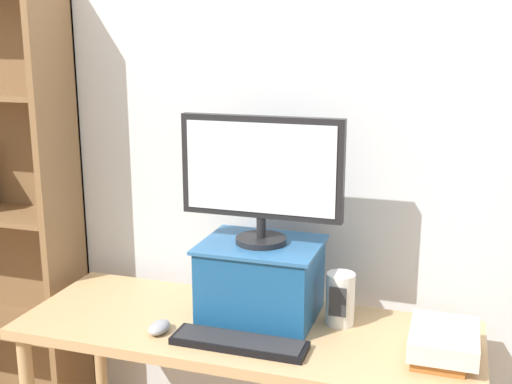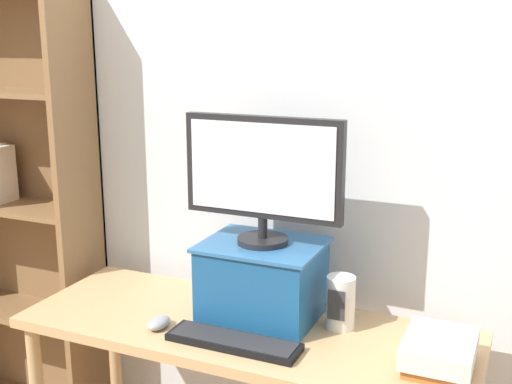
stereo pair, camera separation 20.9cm
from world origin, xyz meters
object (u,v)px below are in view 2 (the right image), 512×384
at_px(bookshelf_unit, 12,201).
at_px(book_stack, 438,352).
at_px(computer_mouse, 159,323).
at_px(computer_monitor, 263,174).
at_px(riser_box, 263,278).
at_px(desk, 245,349).
at_px(desk_speaker, 340,302).
at_px(keyboard, 234,342).

xyz_separation_m(bookshelf_unit, book_stack, (1.89, -0.28, -0.19)).
bearing_deg(computer_mouse, bookshelf_unit, 158.59).
bearing_deg(computer_monitor, bookshelf_unit, 172.82).
height_order(bookshelf_unit, riser_box, bookshelf_unit).
bearing_deg(desk, book_stack, -2.52).
bearing_deg(computer_mouse, riser_box, 39.41).
height_order(desk, riser_box, riser_box).
bearing_deg(desk, desk_speaker, 20.46).
distance_m(computer_mouse, desk_speaker, 0.61).
relative_size(bookshelf_unit, desk_speaker, 10.89).
relative_size(computer_mouse, desk_speaker, 0.57).
bearing_deg(bookshelf_unit, desk, -11.47).
xyz_separation_m(riser_box, book_stack, (0.62, -0.12, -0.09)).
relative_size(bookshelf_unit, computer_monitor, 3.55).
bearing_deg(desk, computer_mouse, -152.03).
height_order(keyboard, desk_speaker, desk_speaker).
bearing_deg(desk, computer_monitor, 75.32).
height_order(riser_box, keyboard, riser_box).
relative_size(keyboard, computer_mouse, 4.19).
bearing_deg(bookshelf_unit, book_stack, -8.47).
bearing_deg(computer_mouse, book_stack, 6.86).
bearing_deg(desk_speaker, desk, -159.54).
xyz_separation_m(desk, keyboard, (0.03, -0.15, 0.10)).
bearing_deg(riser_box, keyboard, -89.07).
xyz_separation_m(bookshelf_unit, computer_mouse, (1.00, -0.39, -0.23)).
xyz_separation_m(bookshelf_unit, computer_monitor, (1.28, -0.16, 0.27)).
bearing_deg(desk_speaker, computer_monitor, -176.08).
distance_m(desk, computer_mouse, 0.31).
relative_size(desk, keyboard, 3.57).
relative_size(riser_box, computer_mouse, 3.91).
xyz_separation_m(computer_monitor, keyboard, (0.00, -0.24, -0.50)).
relative_size(computer_monitor, computer_mouse, 5.35).
distance_m(bookshelf_unit, computer_monitor, 1.31).
xyz_separation_m(book_stack, desk_speaker, (-0.34, 0.14, 0.04)).
distance_m(desk, computer_monitor, 0.61).
bearing_deg(keyboard, book_stack, 11.02).
bearing_deg(computer_monitor, riser_box, 90.00).
distance_m(computer_monitor, computer_mouse, 0.61).
height_order(bookshelf_unit, desk_speaker, bookshelf_unit).
relative_size(desk, computer_monitor, 2.79).
height_order(keyboard, computer_mouse, computer_mouse).
relative_size(book_stack, desk_speaker, 1.43).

